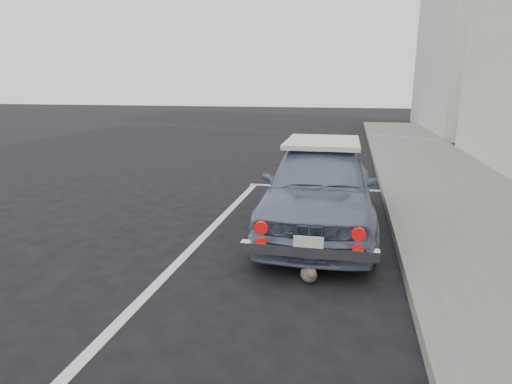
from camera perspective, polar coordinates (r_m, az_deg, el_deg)
building_far at (r=23.20m, az=26.73°, el=17.25°), size 3.50×10.00×8.00m
pline_front at (r=9.31m, az=8.27°, el=0.56°), size 3.00×0.12×0.01m
pline_side at (r=6.28m, az=-7.21°, el=-6.13°), size 0.12×7.00×0.01m
retro_coupe at (r=6.57m, az=8.50°, el=0.98°), size 1.66×4.02×1.36m
cat at (r=4.94m, az=7.09°, el=-10.71°), size 0.26×0.41×0.22m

